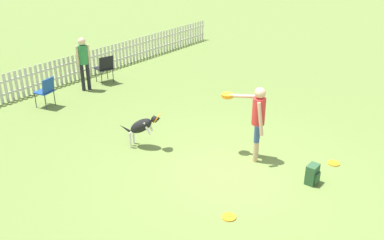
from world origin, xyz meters
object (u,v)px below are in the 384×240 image
at_px(handler_person, 256,115).
at_px(leaping_dog, 142,126).
at_px(frisbee_midfield, 229,217).
at_px(folding_chair_blue_left, 105,67).
at_px(frisbee_near_dog, 334,163).
at_px(folding_chair_center, 46,90).
at_px(backpack_on_grass, 313,174).
at_px(spectator_standing, 83,59).
at_px(frisbee_near_handler, 144,121).

relative_size(handler_person, leaping_dog, 1.72).
bearing_deg(frisbee_midfield, leaping_dog, 72.70).
bearing_deg(folding_chair_blue_left, frisbee_near_dog, 101.69).
relative_size(frisbee_midfield, folding_chair_center, 0.29).
height_order(leaping_dog, folding_chair_center, leaping_dog).
xyz_separation_m(leaping_dog, backpack_on_grass, (1.01, -3.76, -0.34)).
bearing_deg(leaping_dog, backpack_on_grass, 79.17).
relative_size(backpack_on_grass, folding_chair_blue_left, 0.45).
height_order(frisbee_midfield, folding_chair_blue_left, folding_chair_blue_left).
relative_size(frisbee_near_dog, folding_chair_blue_left, 0.28).
bearing_deg(leaping_dog, spectator_standing, -137.41).
height_order(leaping_dog, frisbee_near_handler, leaping_dog).
relative_size(frisbee_near_handler, frisbee_near_dog, 1.00).
relative_size(handler_person, folding_chair_center, 1.93).
bearing_deg(backpack_on_grass, handler_person, 84.95).
bearing_deg(folding_chair_blue_left, folding_chair_center, 20.68).
xyz_separation_m(frisbee_near_handler, frisbee_near_dog, (1.02, -4.77, 0.00)).
height_order(frisbee_midfield, backpack_on_grass, backpack_on_grass).
bearing_deg(frisbee_near_handler, handler_person, -87.78).
distance_m(frisbee_midfield, folding_chair_blue_left, 7.92).
height_order(frisbee_near_handler, frisbee_near_dog, same).
bearing_deg(handler_person, leaping_dog, 90.27).
relative_size(handler_person, spectator_standing, 1.02).
height_order(handler_person, spectator_standing, handler_person).
bearing_deg(backpack_on_grass, frisbee_near_dog, -3.32).
bearing_deg(folding_chair_blue_left, leaping_dog, 73.75).
bearing_deg(leaping_dog, folding_chair_center, -116.26).
xyz_separation_m(handler_person, folding_chair_center, (-1.11, 6.12, -0.54)).
relative_size(folding_chair_blue_left, spectator_standing, 0.56).
xyz_separation_m(frisbee_near_dog, folding_chair_blue_left, (0.39, 7.88, 0.55)).
height_order(backpack_on_grass, folding_chair_blue_left, folding_chair_blue_left).
distance_m(frisbee_midfield, folding_chair_center, 6.98).
height_order(frisbee_midfield, spectator_standing, spectator_standing).
xyz_separation_m(handler_person, frisbee_near_handler, (-0.13, 3.27, -1.06)).
bearing_deg(spectator_standing, backpack_on_grass, 109.03).
bearing_deg(handler_person, frisbee_near_dog, -85.16).
distance_m(leaping_dog, spectator_standing, 4.38).
xyz_separation_m(frisbee_near_handler, folding_chair_blue_left, (1.41, 3.11, 0.55)).
xyz_separation_m(frisbee_near_dog, folding_chair_center, (-2.00, 7.62, 0.52)).
bearing_deg(frisbee_near_dog, handler_person, 120.71).
xyz_separation_m(handler_person, frisbee_midfield, (-2.10, -0.76, -1.06)).
distance_m(frisbee_near_dog, spectator_standing, 7.94).
bearing_deg(leaping_dog, frisbee_midfield, 46.84).
relative_size(leaping_dog, folding_chair_center, 1.12).
bearing_deg(frisbee_near_handler, folding_chair_blue_left, 65.65).
bearing_deg(frisbee_near_dog, frisbee_near_handler, 102.05).
bearing_deg(frisbee_near_handler, spectator_standing, 79.27).
bearing_deg(folding_chair_blue_left, handler_person, 93.17).
xyz_separation_m(frisbee_near_dog, spectator_standing, (-0.43, 7.87, 1.00)).
height_order(handler_person, frisbee_near_handler, handler_person).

